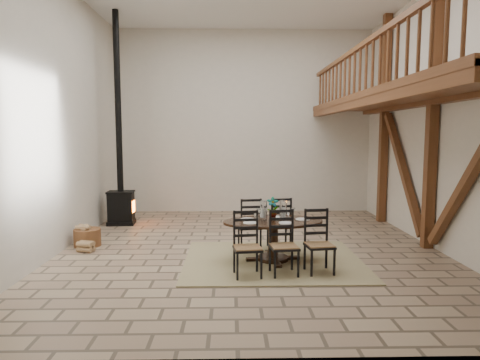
{
  "coord_description": "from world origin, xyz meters",
  "views": [
    {
      "loc": [
        -0.37,
        -7.92,
        2.15
      ],
      "look_at": [
        -0.19,
        0.4,
        1.27
      ],
      "focal_mm": 32.0,
      "sensor_mm": 36.0,
      "label": 1
    }
  ],
  "objects_px": {
    "log_basket": "(87,237)",
    "log_stack": "(86,247)",
    "wood_stove": "(120,177)",
    "dining_table": "(274,240)"
  },
  "relations": [
    {
      "from": "log_basket",
      "to": "log_stack",
      "type": "bearing_deg",
      "value": -75.26
    },
    {
      "from": "wood_stove",
      "to": "log_basket",
      "type": "relative_size",
      "value": 9.8
    },
    {
      "from": "dining_table",
      "to": "wood_stove",
      "type": "distance_m",
      "value": 4.69
    },
    {
      "from": "log_basket",
      "to": "log_stack",
      "type": "xyz_separation_m",
      "value": [
        0.11,
        -0.43,
        -0.08
      ]
    },
    {
      "from": "log_stack",
      "to": "log_basket",
      "type": "bearing_deg",
      "value": 104.74
    },
    {
      "from": "dining_table",
      "to": "wood_stove",
      "type": "bearing_deg",
      "value": 129.64
    },
    {
      "from": "log_stack",
      "to": "wood_stove",
      "type": "bearing_deg",
      "value": 89.08
    },
    {
      "from": "dining_table",
      "to": "wood_stove",
      "type": "xyz_separation_m",
      "value": [
        -3.36,
        3.18,
        0.74
      ]
    },
    {
      "from": "wood_stove",
      "to": "log_basket",
      "type": "xyz_separation_m",
      "value": [
        -0.15,
        -2.0,
        -0.95
      ]
    },
    {
      "from": "wood_stove",
      "to": "log_stack",
      "type": "relative_size",
      "value": 15.17
    }
  ]
}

